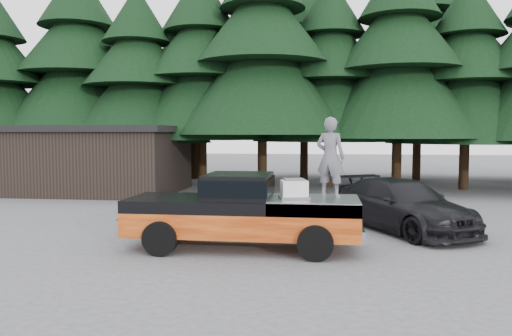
# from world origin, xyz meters

# --- Properties ---
(ground) EXTENTS (120.00, 120.00, 0.00)m
(ground) POSITION_xyz_m (0.00, 0.00, 0.00)
(ground) COLOR #4D4D50
(ground) RESTS_ON ground
(pickup_truck) EXTENTS (6.00, 2.04, 1.33)m
(pickup_truck) POSITION_xyz_m (0.18, 0.69, 0.67)
(pickup_truck) COLOR orange
(pickup_truck) RESTS_ON ground
(truck_cab) EXTENTS (1.66, 1.90, 0.59)m
(truck_cab) POSITION_xyz_m (0.08, 0.69, 1.62)
(truck_cab) COLOR black
(truck_cab) RESTS_ON pickup_truck
(air_compressor) EXTENTS (0.73, 0.65, 0.43)m
(air_compressor) POSITION_xyz_m (1.48, 0.56, 1.54)
(air_compressor) COLOR silver
(air_compressor) RESTS_ON pickup_truck
(man_on_bed) EXTENTS (0.86, 0.71, 2.02)m
(man_on_bed) POSITION_xyz_m (2.37, 0.99, 2.34)
(man_on_bed) COLOR #5D5C64
(man_on_bed) RESTS_ON pickup_truck
(parked_car) EXTENTS (4.56, 5.69, 1.55)m
(parked_car) POSITION_xyz_m (4.56, 3.71, 0.77)
(parked_car) COLOR black
(parked_car) RESTS_ON ground
(utility_building) EXTENTS (8.40, 6.40, 3.30)m
(utility_building) POSITION_xyz_m (-9.00, 12.00, 1.67)
(utility_building) COLOR black
(utility_building) RESTS_ON ground
(treeline) EXTENTS (60.15, 16.05, 17.50)m
(treeline) POSITION_xyz_m (0.42, 17.20, 7.72)
(treeline) COLOR black
(treeline) RESTS_ON ground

